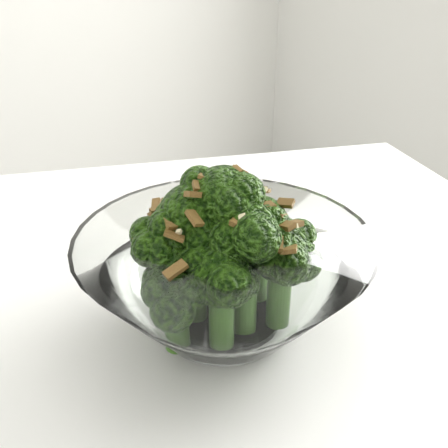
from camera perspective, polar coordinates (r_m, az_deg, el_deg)
broccoli_dish at (r=0.41m, az=-0.07°, el=-5.17°), size 0.24×0.24×0.15m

